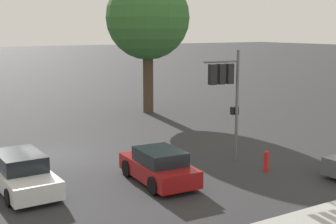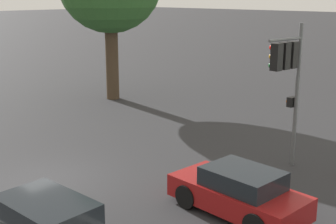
% 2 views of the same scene
% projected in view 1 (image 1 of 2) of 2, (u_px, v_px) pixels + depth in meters
% --- Properties ---
extents(ground_plane, '(300.00, 300.00, 0.00)m').
position_uv_depth(ground_plane, '(52.00, 156.00, 22.58)').
color(ground_plane, '#28282B').
extents(street_tree, '(5.98, 5.98, 9.85)m').
position_uv_depth(street_tree, '(148.00, 18.00, 33.21)').
color(street_tree, '#423323').
rests_on(street_tree, ground_plane).
extents(traffic_signal, '(0.53, 1.96, 5.12)m').
position_uv_depth(traffic_signal, '(225.00, 83.00, 20.87)').
color(traffic_signal, '#515456').
rests_on(traffic_signal, ground_plane).
extents(crossing_car_0, '(4.64, 1.94, 1.42)m').
position_uv_depth(crossing_car_0, '(21.00, 173.00, 17.68)').
color(crossing_car_0, silver).
rests_on(crossing_car_0, ground_plane).
extents(crossing_car_1, '(4.07, 2.01, 1.37)m').
position_uv_depth(crossing_car_1, '(159.00, 166.00, 18.56)').
color(crossing_car_1, maroon).
rests_on(crossing_car_1, ground_plane).
extents(fire_hydrant, '(0.22, 0.22, 0.92)m').
position_uv_depth(fire_hydrant, '(266.00, 160.00, 20.02)').
color(fire_hydrant, red).
rests_on(fire_hydrant, ground_plane).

